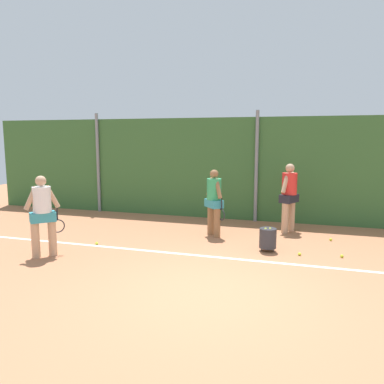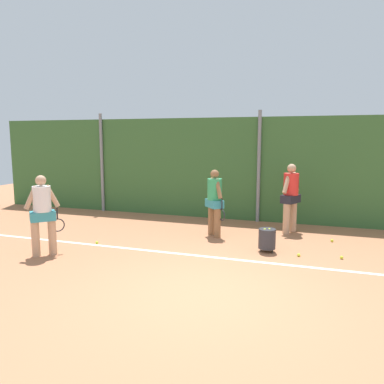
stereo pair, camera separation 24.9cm
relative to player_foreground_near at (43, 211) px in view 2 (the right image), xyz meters
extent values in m
plane|color=#B2704C|center=(3.66, 0.84, -0.93)|extent=(27.16, 27.16, 0.00)
cube|color=#386633|center=(3.66, 4.73, 0.56)|extent=(17.65, 0.25, 2.98)
cylinder|color=gray|center=(-1.43, 4.56, 0.65)|extent=(0.10, 0.10, 3.16)
cylinder|color=gray|center=(3.66, 4.56, 0.65)|extent=(0.10, 0.10, 3.16)
cube|color=white|center=(3.66, 0.96, -0.92)|extent=(12.90, 0.10, 0.01)
cylinder|color=tan|center=(-0.12, -0.12, -0.56)|extent=(0.16, 0.16, 0.73)
cylinder|color=tan|center=(0.11, 0.11, -0.56)|extent=(0.16, 0.16, 0.73)
cube|color=teal|center=(0.00, 0.00, -0.10)|extent=(0.54, 0.55, 0.19)
cylinder|color=white|center=(0.00, 0.00, 0.25)|extent=(0.36, 0.36, 0.52)
sphere|color=tan|center=(0.00, 0.00, 0.63)|extent=(0.21, 0.21, 0.21)
cylinder|color=tan|center=(-0.14, -0.15, 0.29)|extent=(0.24, 0.24, 0.50)
cylinder|color=tan|center=(0.14, 0.14, 0.29)|extent=(0.24, 0.24, 0.50)
cylinder|color=black|center=(0.16, 0.24, -0.06)|extent=(0.03, 0.03, 0.28)
torus|color=#26262B|center=(0.16, 0.24, -0.33)|extent=(0.22, 0.22, 0.28)
cylinder|color=#8C603D|center=(2.80, 2.71, -0.57)|extent=(0.16, 0.16, 0.72)
cylinder|color=#8C603D|center=(3.02, 2.47, -0.57)|extent=(0.16, 0.16, 0.72)
cube|color=teal|center=(2.91, 2.59, -0.11)|extent=(0.53, 0.54, 0.19)
cylinder|color=#339E60|center=(2.91, 2.59, 0.24)|extent=(0.35, 0.35, 0.51)
sphere|color=#8C603D|center=(2.91, 2.59, 0.61)|extent=(0.21, 0.21, 0.21)
cylinder|color=#8C603D|center=(2.77, 2.73, 0.28)|extent=(0.23, 0.24, 0.49)
cylinder|color=#8C603D|center=(3.04, 2.44, 0.28)|extent=(0.23, 0.24, 0.49)
cylinder|color=black|center=(3.14, 2.42, -0.08)|extent=(0.03, 0.03, 0.28)
torus|color=#26262B|center=(3.14, 2.42, -0.35)|extent=(0.21, 0.22, 0.28)
cylinder|color=tan|center=(4.71, 3.71, -0.54)|extent=(0.17, 0.17, 0.77)
cylinder|color=tan|center=(4.56, 3.40, -0.54)|extent=(0.17, 0.17, 0.77)
cube|color=#23232D|center=(4.63, 3.56, -0.06)|extent=(0.49, 0.59, 0.20)
cylinder|color=red|center=(4.63, 3.56, 0.32)|extent=(0.38, 0.38, 0.55)
sphere|color=tan|center=(4.63, 3.56, 0.71)|extent=(0.22, 0.22, 0.22)
cylinder|color=tan|center=(4.73, 3.75, 0.36)|extent=(0.20, 0.29, 0.52)
cylinder|color=tan|center=(4.54, 3.36, 0.36)|extent=(0.20, 0.29, 0.52)
cylinder|color=#2D2D33|center=(4.31, 1.68, -0.64)|extent=(0.36, 0.36, 0.42)
cylinder|color=#2D2D33|center=(4.44, 1.68, -0.89)|extent=(0.02, 0.02, 0.08)
cylinder|color=#2D2D33|center=(4.18, 1.68, -0.89)|extent=(0.02, 0.02, 0.08)
cylinder|color=#2D2D33|center=(4.31, 1.81, -0.89)|extent=(0.02, 0.02, 0.08)
sphere|color=#CCDB33|center=(4.35, 1.71, -0.45)|extent=(0.07, 0.07, 0.07)
sphere|color=#CCDB33|center=(4.26, 1.66, -0.45)|extent=(0.07, 0.07, 0.07)
sphere|color=#CCDB33|center=(5.65, 2.95, -0.89)|extent=(0.07, 0.07, 0.07)
sphere|color=#CCDB33|center=(-0.52, 0.40, -0.89)|extent=(0.07, 0.07, 0.07)
sphere|color=#CCDB33|center=(4.97, 1.57, -0.89)|extent=(0.07, 0.07, 0.07)
sphere|color=#CCDB33|center=(0.56, 1.05, -0.89)|extent=(0.07, 0.07, 0.07)
sphere|color=#CCDB33|center=(5.79, 1.68, -0.89)|extent=(0.07, 0.07, 0.07)
camera|label=1|loc=(5.06, -6.27, 1.49)|focal=35.48mm
camera|label=2|loc=(5.29, -6.19, 1.49)|focal=35.48mm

